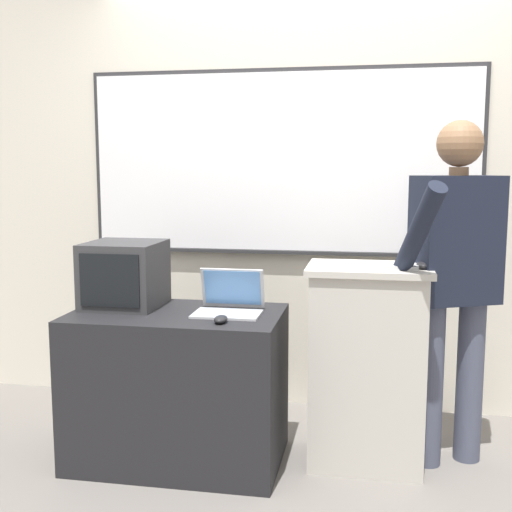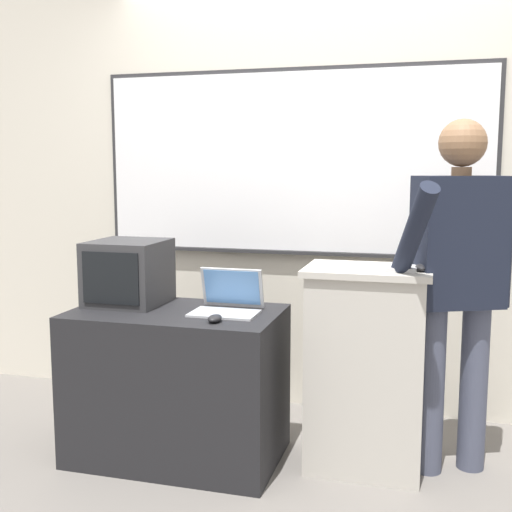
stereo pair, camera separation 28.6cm
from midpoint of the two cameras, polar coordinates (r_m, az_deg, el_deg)
ground_plane at (r=3.06m, az=-0.14°, el=-20.44°), size 30.00×30.00×0.00m
back_wall at (r=3.87m, az=2.92°, el=6.05°), size 6.40×0.17×2.64m
lectern_podium at (r=3.19m, az=7.28°, el=-9.63°), size 0.59×0.42×0.98m
side_desk at (r=3.27m, az=-9.52°, el=-11.41°), size 1.02×0.61×0.75m
person_presenter at (r=3.16m, az=14.81°, el=-1.28°), size 0.57×0.66×1.67m
laptop at (r=3.13m, az=-4.94°, el=-3.84°), size 0.32×0.27×0.21m
wireless_keyboard at (r=3.02m, az=7.63°, el=-0.87°), size 0.42×0.14×0.02m
computer_mouse_by_laptop at (r=2.92m, az=-5.97°, el=-5.64°), size 0.06×0.10×0.03m
computer_mouse_by_keyboard at (r=3.03m, az=12.02°, el=-0.82°), size 0.06×0.10×0.03m
crt_monitor at (r=3.33m, az=-14.04°, el=-1.59°), size 0.36×0.39×0.33m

